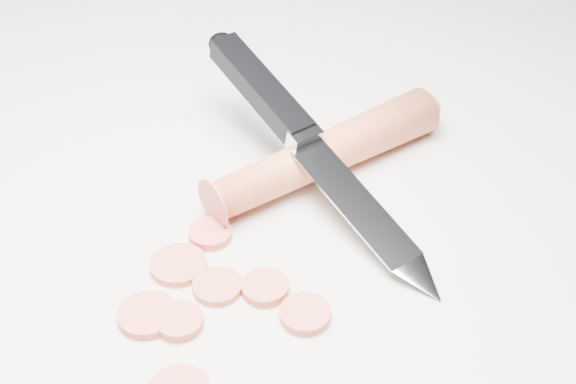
# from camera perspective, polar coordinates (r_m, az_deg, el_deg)

# --- Properties ---
(ground) EXTENTS (2.40, 2.40, 0.00)m
(ground) POSITION_cam_1_polar(r_m,az_deg,el_deg) (0.57, -2.93, -3.71)
(ground) COLOR silver
(ground) RESTS_ON ground
(carrot) EXTENTS (0.16, 0.17, 0.03)m
(carrot) POSITION_cam_1_polar(r_m,az_deg,el_deg) (0.62, 2.72, 2.78)
(carrot) COLOR #D85B34
(carrot) RESTS_ON ground
(carrot_slice_0) EXTENTS (0.03, 0.03, 0.01)m
(carrot_slice_0) POSITION_cam_1_polar(r_m,az_deg,el_deg) (0.54, -5.05, -6.70)
(carrot_slice_0) COLOR #D45543
(carrot_slice_0) RESTS_ON ground
(carrot_slice_1) EXTENTS (0.04, 0.04, 0.01)m
(carrot_slice_1) POSITION_cam_1_polar(r_m,az_deg,el_deg) (0.53, -9.97, -8.59)
(carrot_slice_1) COLOR #D45543
(carrot_slice_1) RESTS_ON ground
(carrot_slice_2) EXTENTS (0.04, 0.04, 0.01)m
(carrot_slice_2) POSITION_cam_1_polar(r_m,az_deg,el_deg) (0.55, -7.80, -5.17)
(carrot_slice_2) COLOR #D45543
(carrot_slice_2) RESTS_ON ground
(carrot_slice_3) EXTENTS (0.03, 0.03, 0.01)m
(carrot_slice_3) POSITION_cam_1_polar(r_m,az_deg,el_deg) (0.52, 1.23, -8.68)
(carrot_slice_3) COLOR #D45543
(carrot_slice_3) RESTS_ON ground
(carrot_slice_4) EXTENTS (0.03, 0.03, 0.01)m
(carrot_slice_4) POSITION_cam_1_polar(r_m,az_deg,el_deg) (0.53, -1.64, -6.81)
(carrot_slice_4) COLOR #D45543
(carrot_slice_4) RESTS_ON ground
(carrot_slice_5) EXTENTS (0.03, 0.03, 0.01)m
(carrot_slice_5) POSITION_cam_1_polar(r_m,az_deg,el_deg) (0.57, -5.55, -2.97)
(carrot_slice_5) COLOR #D45543
(carrot_slice_5) RESTS_ON ground
(carrot_slice_7) EXTENTS (0.03, 0.03, 0.01)m
(carrot_slice_7) POSITION_cam_1_polar(r_m,az_deg,el_deg) (0.52, -7.73, -9.10)
(carrot_slice_7) COLOR #D45543
(carrot_slice_7) RESTS_ON ground
(kitchen_knife) EXTENTS (0.23, 0.22, 0.08)m
(kitchen_knife) POSITION_cam_1_polar(r_m,az_deg,el_deg) (0.59, 2.11, 3.07)
(kitchen_knife) COLOR #B7B9BE
(kitchen_knife) RESTS_ON ground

